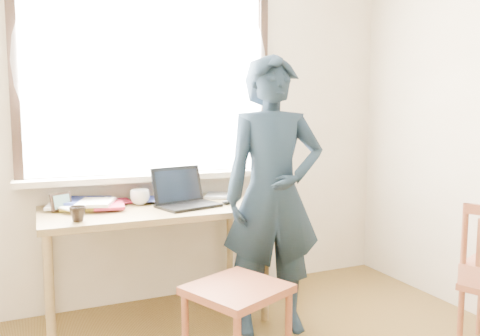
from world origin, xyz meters
name	(u,v)px	position (x,y,z in m)	size (l,w,h in m)	color
room_shell	(305,43)	(-0.02, 0.20, 1.64)	(3.52, 4.02, 2.61)	beige
desk	(155,219)	(-0.28, 1.63, 0.68)	(1.43, 0.71, 0.76)	olive
laptop	(184,197)	(-0.08, 1.60, 0.82)	(0.44, 0.39, 0.26)	black
mug_white	(140,197)	(-0.34, 1.76, 0.81)	(0.13, 0.13, 0.10)	white
mug_dark	(78,214)	(-0.77, 1.40, 0.81)	(0.09, 0.09, 0.09)	black
mouse	(228,202)	(0.20, 1.53, 0.78)	(0.08, 0.06, 0.03)	black
desk_clutter	(99,202)	(-0.60, 1.85, 0.79)	(0.71, 0.51, 0.05)	white
book_a	(85,205)	(-0.69, 1.81, 0.78)	(0.21, 0.28, 0.03)	white
book_b	(206,195)	(0.17, 1.88, 0.77)	(0.18, 0.25, 0.02)	white
picture_frame	(61,203)	(-0.84, 1.73, 0.82)	(0.13, 0.08, 0.11)	black
work_chair	(237,299)	(-0.03, 0.82, 0.40)	(0.60, 0.59, 0.47)	#964E31
person	(273,195)	(0.37, 1.20, 0.87)	(0.63, 0.41, 1.73)	#152330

